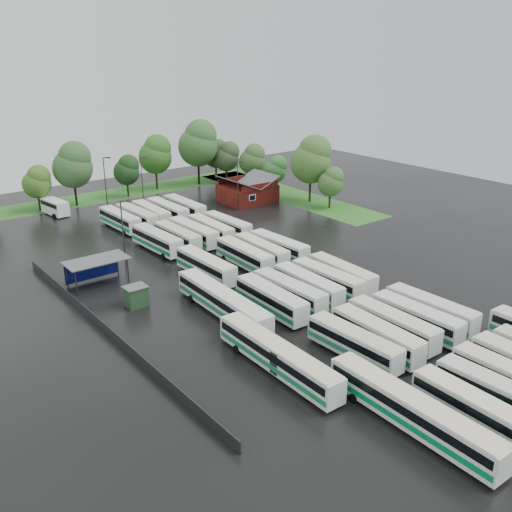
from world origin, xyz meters
TOP-DOWN VIEW (x-y plane):
  - ground at (0.00, 0.00)m, footprint 160.00×160.00m
  - brick_building at (24.00, 42.77)m, footprint 10.07×8.60m
  - wash_shed at (-17.20, 22.02)m, footprint 8.20×4.20m
  - utility_hut at (-16.20, 12.60)m, footprint 2.70×2.20m
  - grass_strip_north at (2.00, 64.80)m, footprint 80.00×10.00m
  - grass_strip_east at (34.00, 42.80)m, footprint 10.00×50.00m
  - west_fence at (-22.20, 8.00)m, footprint 0.10×50.00m
  - bus_r0c0 at (-4.59, -25.92)m, footprint 2.62×10.91m
  - bus_r0c1 at (-1.01, -25.98)m, footprint 2.62×10.79m
  - bus_r0c2 at (1.99, -25.72)m, footprint 2.41×10.99m
  - bus_r1c0 at (-4.28, -12.29)m, footprint 2.70×11.13m
  - bus_r1c1 at (-1.18, -12.62)m, footprint 2.77×11.27m
  - bus_r1c2 at (2.06, -12.13)m, footprint 2.50×11.17m
  - bus_r1c3 at (5.38, -12.68)m, footprint 2.61×11.13m
  - bus_r1c4 at (8.37, -12.45)m, footprint 2.68×11.25m
  - bus_r2c0 at (-4.31, 1.01)m, footprint 2.74×11.41m
  - bus_r2c1 at (-1.14, 1.35)m, footprint 2.64×11.28m
  - bus_r2c2 at (2.00, 1.39)m, footprint 2.65×11.19m
  - bus_r2c3 at (5.31, 1.29)m, footprint 2.65×11.12m
  - bus_r2c4 at (8.23, 1.45)m, footprint 2.82×11.09m
  - bus_r3c0 at (-4.55, 14.76)m, footprint 2.61×11.41m
  - bus_r3c2 at (2.12, 14.86)m, footprint 2.73×11.33m
  - bus_r3c3 at (5.33, 15.05)m, footprint 2.63×10.96m
  - bus_r3c4 at (8.50, 14.77)m, footprint 2.81×11.11m
  - bus_r4c0 at (-4.60, 28.41)m, footprint 2.88×11.46m
  - bus_r4c1 at (-1.08, 28.27)m, footprint 2.49×10.97m
  - bus_r4c2 at (1.81, 28.22)m, footprint 2.66×11.43m
  - bus_r4c3 at (5.11, 28.06)m, footprint 2.56×10.97m
  - bus_r4c4 at (8.49, 28.17)m, footprint 2.64×10.80m
  - bus_r5c0 at (-4.27, 42.11)m, footprint 2.77×11.11m
  - bus_r5c1 at (-1.12, 41.96)m, footprint 2.80×11.24m
  - bus_r5c2 at (1.84, 42.28)m, footprint 2.57×10.98m
  - bus_r5c3 at (5.01, 41.96)m, footprint 2.57×11.26m
  - bus_r5c4 at (8.46, 41.77)m, footprint 2.47×11.35m
  - artic_bus_west_a at (-8.99, -23.15)m, footprint 2.82×17.05m
  - artic_bus_west_b at (-9.29, 3.92)m, footprint 3.03×17.14m
  - artic_bus_west_c at (-12.12, -9.47)m, footprint 2.69×16.70m
  - minibus at (-10.04, 57.60)m, footprint 3.31×6.83m
  - tree_north_1 at (-11.28, 61.99)m, footprint 5.37×5.37m
  - tree_north_2 at (-4.28, 61.35)m, footprint 7.66×7.66m
  - tree_north_3 at (6.79, 61.22)m, footprint 5.36×5.36m
  - tree_north_4 at (14.93, 63.63)m, footprint 7.20×7.20m
  - tree_north_5 at (24.49, 61.36)m, footprint 8.79×8.79m
  - tree_north_6 at (30.66, 63.56)m, footprint 5.63×5.63m
  - tree_east_0 at (33.96, 29.27)m, footprint 4.92×4.92m
  - tree_east_1 at (34.10, 34.97)m, footprint 8.16×8.16m
  - tree_east_2 at (32.69, 44.50)m, footprint 4.98×4.95m
  - tree_east_3 at (32.60, 52.26)m, footprint 5.80×5.80m
  - tree_east_4 at (30.37, 58.83)m, footprint 5.74×5.72m
  - lamp_post_ne at (18.79, 38.96)m, footprint 1.45×0.28m
  - lamp_post_nw at (-11.99, 23.83)m, footprint 1.58×0.31m
  - lamp_post_back_w at (-1.36, 53.40)m, footprint 1.61×0.31m
  - lamp_post_back_e at (7.06, 55.13)m, footprint 1.41×0.28m
  - puddle_0 at (-4.99, -21.39)m, footprint 5.71×5.71m
  - puddle_1 at (7.15, -20.36)m, footprint 3.41×3.41m
  - puddle_2 at (-7.83, 4.05)m, footprint 4.78×4.78m
  - puddle_3 at (7.08, 0.26)m, footprint 3.61×3.61m
  - puddle_4 at (16.91, -16.57)m, footprint 2.43×2.43m

SIDE VIEW (x-z plane):
  - ground at x=0.00m, z-range 0.00..0.00m
  - puddle_0 at x=-4.99m, z-range 0.00..0.01m
  - puddle_1 at x=7.15m, z-range 0.00..0.01m
  - puddle_2 at x=-7.83m, z-range 0.00..0.01m
  - puddle_3 at x=7.08m, z-range 0.00..0.01m
  - puddle_4 at x=16.91m, z-range 0.00..0.01m
  - grass_strip_north at x=2.00m, z-range 0.00..0.01m
  - grass_strip_east at x=34.00m, z-range 0.00..0.01m
  - west_fence at x=-22.20m, z-range 0.00..1.20m
  - utility_hut at x=-16.20m, z-range 0.01..2.63m
  - minibus at x=-10.04m, z-range 0.16..3.02m
  - bus_r0c1 at x=-1.01m, z-range 0.15..3.13m
  - bus_r4c4 at x=8.49m, z-range 0.15..3.14m
  - bus_r0c0 at x=-4.59m, z-range 0.15..3.17m
  - bus_r3c3 at x=5.33m, z-range 0.15..3.19m
  - bus_r4c3 at x=5.11m, z-range 0.15..3.19m
  - bus_r5c2 at x=1.84m, z-range 0.15..3.19m
  - bus_r4c1 at x=-1.08m, z-range 0.15..3.20m
  - bus_r0c2 at x=1.99m, z-range 0.15..3.21m
  - bus_r2c4 at x=8.23m, z-range 0.15..3.21m
  - bus_r3c4 at x=8.50m, z-range 0.15..3.22m
  - bus_r5c0 at x=-4.27m, z-range 0.15..3.22m
  - bus_r1c0 at x=-4.28m, z-range 0.15..3.23m
  - bus_r2c3 at x=5.31m, z-range 0.15..3.23m
  - bus_r1c3 at x=5.38m, z-range 0.15..3.24m
  - bus_r2c2 at x=2.00m, z-range 0.15..3.25m
  - bus_r1c2 at x=2.06m, z-range 0.16..3.26m
  - bus_r5c1 at x=-1.12m, z-range 0.16..3.26m
  - bus_r1c1 at x=-1.18m, z-range 0.16..3.27m
  - bus_r1c4 at x=8.37m, z-range 0.16..3.27m
  - artic_bus_west_c at x=-12.12m, z-range 0.17..3.26m
  - bus_r5c3 at x=5.01m, z-range 0.16..3.28m
  - bus_r2c1 at x=-1.14m, z-range 0.16..3.28m
  - bus_r3c2 at x=2.12m, z-range 0.16..3.29m
  - bus_r5c4 at x=8.46m, z-range 0.16..3.31m
  - bus_r2c0 at x=-4.31m, z-range 0.16..3.31m
  - bus_r4c0 at x=-4.60m, z-range 0.16..3.32m
  - bus_r3c0 at x=-4.55m, z-range 0.16..3.32m
  - bus_r4c2 at x=1.81m, z-range 0.16..3.33m
  - artic_bus_west_a at x=-8.99m, z-range 0.17..3.33m
  - artic_bus_west_b at x=-9.29m, z-range 0.17..3.34m
  - brick_building at x=24.00m, z-range -0.83..4.56m
  - wash_shed at x=-17.20m, z-range 1.20..4.78m
  - tree_east_0 at x=33.96m, z-range 1.17..9.32m
  - tree_east_2 at x=32.69m, z-range 1.17..9.37m
  - lamp_post_back_e at x=7.06m, z-range 0.74..9.92m
  - lamp_post_ne at x=18.79m, z-range 0.76..10.18m
  - tree_north_3 at x=6.79m, z-range 1.27..10.14m
  - tree_north_1 at x=-11.28m, z-range 1.27..10.16m
  - lamp_post_nw at x=-11.99m, z-range 0.83..11.08m
  - tree_north_6 at x=30.66m, z-range 1.33..10.67m
  - lamp_post_back_w at x=-1.36m, z-range 0.84..11.27m
  - tree_east_4 at x=30.37m, z-range 1.35..10.82m
  - tree_east_3 at x=32.60m, z-range 1.38..10.97m
  - tree_north_4 at x=14.93m, z-range 1.71..13.63m
  - tree_north_2 at x=-4.28m, z-range 1.82..14.52m
  - tree_east_1 at x=34.10m, z-range 1.94..15.45m
  - tree_north_5 at x=24.49m, z-range 2.09..16.65m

